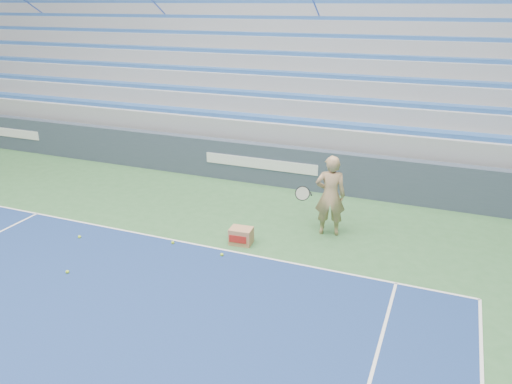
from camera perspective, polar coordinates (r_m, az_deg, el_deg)
sponsor_barrier at (r=13.55m, az=0.73°, el=3.25°), size 30.00×0.32×1.10m
bleachers at (r=18.50m, az=7.40°, el=13.62°), size 31.00×9.15×7.30m
tennis_player at (r=10.54m, az=8.46°, el=-0.41°), size 0.97×0.90×1.75m
ball_box at (r=10.28m, az=-1.72°, el=-5.04°), size 0.48×0.39×0.34m
tennis_ball_0 at (r=11.18m, az=-19.53°, el=-4.86°), size 0.07×0.07×0.07m
tennis_ball_1 at (r=9.86m, az=-3.92°, el=-7.16°), size 0.07×0.07×0.07m
tennis_ball_2 at (r=9.89m, az=-20.75°, el=-8.54°), size 0.07×0.07×0.07m
tennis_ball_3 at (r=10.45m, az=-9.48°, el=-5.72°), size 0.07×0.07×0.07m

